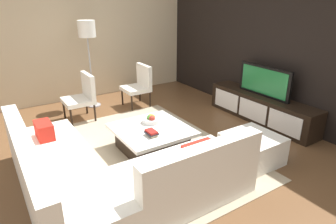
{
  "coord_description": "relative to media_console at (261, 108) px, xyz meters",
  "views": [
    {
      "loc": [
        3.35,
        -1.84,
        2.2
      ],
      "look_at": [
        -0.23,
        0.48,
        0.51
      ],
      "focal_mm": 31.39,
      "sensor_mm": 36.0,
      "label": 1
    }
  ],
  "objects": [
    {
      "name": "ground_plane",
      "position": [
        0.0,
        -2.4,
        -0.25
      ],
      "size": [
        14.0,
        14.0,
        0.0
      ],
      "primitive_type": "plane",
      "color": "brown"
    },
    {
      "name": "feature_wall_back",
      "position": [
        0.0,
        0.3,
        1.15
      ],
      "size": [
        6.4,
        0.12,
        2.8
      ],
      "primitive_type": "cube",
      "color": "black",
      "rests_on": "ground"
    },
    {
      "name": "side_wall_left",
      "position": [
        -3.2,
        -2.2,
        1.15
      ],
      "size": [
        0.12,
        5.2,
        2.8
      ],
      "primitive_type": "cube",
      "color": "beige",
      "rests_on": "ground"
    },
    {
      "name": "area_rug",
      "position": [
        -0.1,
        -2.4,
        -0.24
      ],
      "size": [
        3.32,
        2.41,
        0.01
      ],
      "primitive_type": "cube",
      "color": "tan",
      "rests_on": "ground"
    },
    {
      "name": "media_console",
      "position": [
        0.0,
        0.0,
        0.0
      ],
      "size": [
        2.23,
        0.47,
        0.5
      ],
      "color": "black",
      "rests_on": "ground"
    },
    {
      "name": "television",
      "position": [
        0.0,
        0.0,
        0.52
      ],
      "size": [
        1.11,
        0.06,
        0.54
      ],
      "color": "black",
      "rests_on": "media_console"
    },
    {
      "name": "sectional_couch",
      "position": [
        0.53,
        -3.27,
        0.03
      ],
      "size": [
        2.49,
        2.37,
        0.79
      ],
      "color": "white",
      "rests_on": "ground"
    },
    {
      "name": "coffee_table",
      "position": [
        -0.1,
        -2.3,
        -0.05
      ],
      "size": [
        1.06,
        1.04,
        0.38
      ],
      "color": "black",
      "rests_on": "ground"
    },
    {
      "name": "accent_chair_near",
      "position": [
        -1.9,
        -2.75,
        0.24
      ],
      "size": [
        0.56,
        0.52,
        0.87
      ],
      "rotation": [
        0.0,
        0.0,
        0.11
      ],
      "color": "black",
      "rests_on": "ground"
    },
    {
      "name": "floor_lamp",
      "position": [
        -2.5,
        -2.35,
        1.26
      ],
      "size": [
        0.34,
        0.34,
        1.76
      ],
      "color": "#A5A5AA",
      "rests_on": "ground"
    },
    {
      "name": "ottoman",
      "position": [
        0.93,
        -1.26,
        -0.05
      ],
      "size": [
        0.7,
        0.7,
        0.4
      ],
      "primitive_type": "cube",
      "color": "white",
      "rests_on": "ground"
    },
    {
      "name": "fruit_bowl",
      "position": [
        -0.28,
        -2.2,
        0.18
      ],
      "size": [
        0.28,
        0.28,
        0.14
      ],
      "color": "silver",
      "rests_on": "coffee_table"
    },
    {
      "name": "accent_chair_far",
      "position": [
        -1.99,
        -1.5,
        0.24
      ],
      "size": [
        0.54,
        0.5,
        0.87
      ],
      "rotation": [
        0.0,
        0.0,
        0.07
      ],
      "color": "black",
      "rests_on": "ground"
    },
    {
      "name": "book_stack",
      "position": [
        0.13,
        -2.42,
        0.17
      ],
      "size": [
        0.19,
        0.14,
        0.08
      ],
      "color": "#CCB78C",
      "rests_on": "coffee_table"
    }
  ]
}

